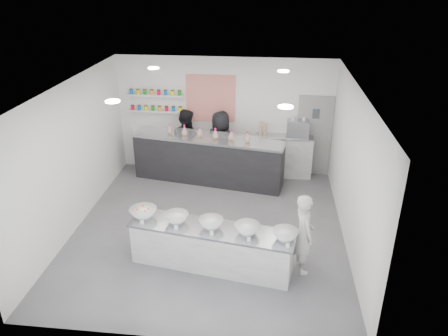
% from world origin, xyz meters
% --- Properties ---
extents(floor, '(6.00, 6.00, 0.00)m').
position_xyz_m(floor, '(0.00, 0.00, 0.00)').
color(floor, '#515156').
rests_on(floor, ground).
extents(ceiling, '(6.00, 6.00, 0.00)m').
position_xyz_m(ceiling, '(0.00, 0.00, 3.00)').
color(ceiling, white).
rests_on(ceiling, floor).
extents(back_wall, '(5.50, 0.00, 5.50)m').
position_xyz_m(back_wall, '(0.00, 3.00, 1.50)').
color(back_wall, white).
rests_on(back_wall, floor).
extents(left_wall, '(0.00, 6.00, 6.00)m').
position_xyz_m(left_wall, '(-2.75, 0.00, 1.50)').
color(left_wall, white).
rests_on(left_wall, floor).
extents(right_wall, '(0.00, 6.00, 6.00)m').
position_xyz_m(right_wall, '(2.75, 0.00, 1.50)').
color(right_wall, white).
rests_on(right_wall, floor).
extents(back_door, '(0.88, 0.04, 2.10)m').
position_xyz_m(back_door, '(2.30, 2.97, 1.05)').
color(back_door, gray).
rests_on(back_door, floor).
extents(pattern_panel, '(1.25, 0.03, 1.20)m').
position_xyz_m(pattern_panel, '(-0.35, 2.98, 1.95)').
color(pattern_panel, red).
rests_on(pattern_panel, back_wall).
extents(jar_shelf_lower, '(1.45, 0.22, 0.04)m').
position_xyz_m(jar_shelf_lower, '(-1.75, 2.90, 1.60)').
color(jar_shelf_lower, silver).
rests_on(jar_shelf_lower, back_wall).
extents(jar_shelf_upper, '(1.45, 0.22, 0.04)m').
position_xyz_m(jar_shelf_upper, '(-1.75, 2.90, 2.02)').
color(jar_shelf_upper, silver).
rests_on(jar_shelf_upper, back_wall).
extents(preserve_jars, '(1.45, 0.10, 0.56)m').
position_xyz_m(preserve_jars, '(-1.75, 2.88, 1.88)').
color(preserve_jars, '#F8002C').
rests_on(preserve_jars, jar_shelf_lower).
extents(downlight_0, '(0.24, 0.24, 0.02)m').
position_xyz_m(downlight_0, '(-1.40, -1.00, 2.98)').
color(downlight_0, white).
rests_on(downlight_0, ceiling).
extents(downlight_1, '(0.24, 0.24, 0.02)m').
position_xyz_m(downlight_1, '(1.40, -1.00, 2.98)').
color(downlight_1, white).
rests_on(downlight_1, ceiling).
extents(downlight_2, '(0.24, 0.24, 0.02)m').
position_xyz_m(downlight_2, '(-1.40, 1.60, 2.98)').
color(downlight_2, white).
rests_on(downlight_2, ceiling).
extents(downlight_3, '(0.24, 0.24, 0.02)m').
position_xyz_m(downlight_3, '(1.40, 1.60, 2.98)').
color(downlight_3, white).
rests_on(downlight_3, ceiling).
extents(prep_counter, '(3.04, 1.17, 0.81)m').
position_xyz_m(prep_counter, '(0.23, -1.22, 0.41)').
color(prep_counter, '#A2A19D').
rests_on(prep_counter, floor).
extents(back_bar, '(3.86, 1.36, 1.18)m').
position_xyz_m(back_bar, '(-0.33, 2.21, 0.59)').
color(back_bar, black).
rests_on(back_bar, floor).
extents(sneeze_guard, '(3.69, 0.68, 0.32)m').
position_xyz_m(sneeze_guard, '(-0.39, 1.88, 1.34)').
color(sneeze_guard, white).
rests_on(sneeze_guard, back_bar).
extents(espresso_ledge, '(1.46, 0.47, 1.09)m').
position_xyz_m(espresso_ledge, '(1.55, 2.78, 0.54)').
color(espresso_ledge, '#A2A19D').
rests_on(espresso_ledge, floor).
extents(espresso_machine, '(0.54, 0.38, 0.41)m').
position_xyz_m(espresso_machine, '(1.87, 2.78, 1.29)').
color(espresso_machine, '#93969E').
rests_on(espresso_machine, espresso_ledge).
extents(cup_stacks, '(0.24, 0.24, 0.34)m').
position_xyz_m(cup_stacks, '(1.00, 2.78, 1.26)').
color(cup_stacks, '#D5A987').
rests_on(cup_stacks, espresso_ledge).
extents(prep_bowls, '(3.09, 1.05, 0.18)m').
position_xyz_m(prep_bowls, '(0.23, -1.22, 0.90)').
color(prep_bowls, white).
rests_on(prep_bowls, prep_counter).
extents(label_cards, '(2.66, 0.04, 0.07)m').
position_xyz_m(label_cards, '(0.32, -1.76, 0.85)').
color(label_cards, white).
rests_on(label_cards, prep_counter).
extents(cookie_bags, '(2.15, 0.53, 0.27)m').
position_xyz_m(cookie_bags, '(-0.33, 2.21, 1.31)').
color(cookie_bags, '#CD6589').
rests_on(cookie_bags, back_bar).
extents(woman_prep, '(0.50, 0.63, 1.50)m').
position_xyz_m(woman_prep, '(1.84, -1.13, 0.75)').
color(woman_prep, beige).
rests_on(woman_prep, floor).
extents(staff_left, '(1.06, 0.97, 1.76)m').
position_xyz_m(staff_left, '(-0.95, 2.60, 0.88)').
color(staff_left, black).
rests_on(staff_left, floor).
extents(staff_right, '(0.98, 0.80, 1.74)m').
position_xyz_m(staff_right, '(-0.06, 2.60, 0.87)').
color(staff_right, black).
rests_on(staff_right, floor).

